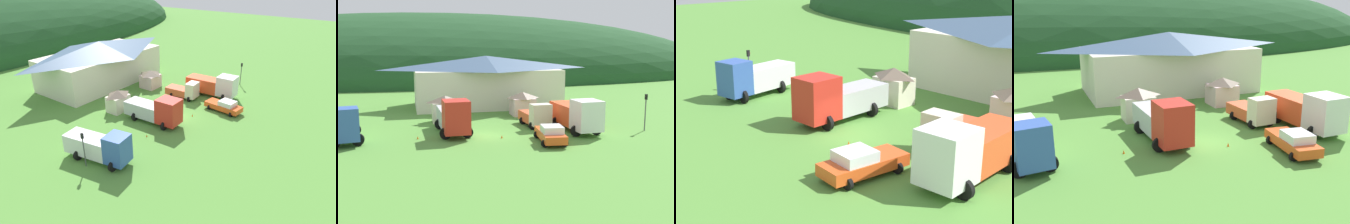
% 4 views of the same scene
% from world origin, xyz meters
% --- Properties ---
extents(ground_plane, '(200.00, 200.00, 0.00)m').
position_xyz_m(ground_plane, '(0.00, 0.00, 0.00)').
color(ground_plane, '#518C38').
extents(play_shed_cream, '(3.13, 2.27, 3.03)m').
position_xyz_m(play_shed_cream, '(-3.37, 7.91, 1.56)').
color(play_shed_cream, beige).
rests_on(play_shed_cream, ground).
extents(box_truck_blue, '(3.68, 7.43, 3.43)m').
position_xyz_m(box_truck_blue, '(-13.15, 0.80, 1.70)').
color(box_truck_blue, '#3356AD').
rests_on(box_truck_blue, ground).
extents(crane_truck_red, '(3.32, 7.76, 3.66)m').
position_xyz_m(crane_truck_red, '(-3.17, 1.35, 1.78)').
color(crane_truck_red, red).
rests_on(crane_truck_red, ground).
extents(light_truck_cream, '(2.78, 5.01, 2.64)m').
position_xyz_m(light_truck_cream, '(5.88, 2.94, 1.21)').
color(light_truck_cream, beige).
rests_on(light_truck_cream, ground).
extents(heavy_rig_white, '(3.50, 7.87, 3.50)m').
position_xyz_m(heavy_rig_white, '(9.19, -0.22, 1.78)').
color(heavy_rig_white, white).
rests_on(heavy_rig_white, ground).
extents(service_pickup_orange, '(2.80, 5.31, 1.66)m').
position_xyz_m(service_pickup_orange, '(4.99, -4.10, 0.83)').
color(service_pickup_orange, '#E5501E').
rests_on(service_pickup_orange, ground).
extents(traffic_light_west, '(0.20, 0.32, 3.76)m').
position_xyz_m(traffic_light_west, '(-14.77, 1.36, 2.33)').
color(traffic_light_west, '#4C4C51').
rests_on(traffic_light_west, ground).
extents(traffic_cone_near_pickup, '(0.36, 0.36, 0.57)m').
position_xyz_m(traffic_cone_near_pickup, '(-6.70, 0.13, 0.00)').
color(traffic_cone_near_pickup, orange).
rests_on(traffic_cone_near_pickup, ground).
extents(traffic_cone_mid_row, '(0.36, 0.36, 0.61)m').
position_xyz_m(traffic_cone_mid_row, '(1.08, -1.38, 0.00)').
color(traffic_cone_mid_row, orange).
rests_on(traffic_cone_mid_row, ground).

